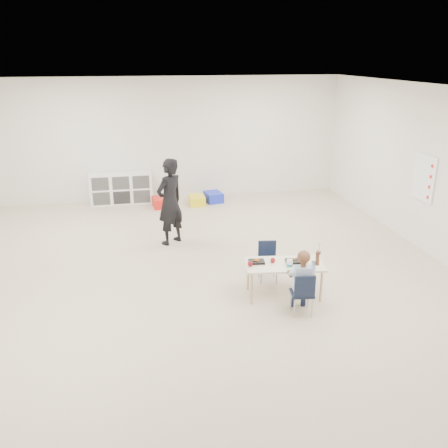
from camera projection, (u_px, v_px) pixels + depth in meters
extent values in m
plane|color=beige|center=(201.00, 279.00, 7.27)|extent=(9.00, 9.00, 0.00)
plane|color=white|center=(198.00, 90.00, 6.32)|extent=(9.00, 9.00, 0.00)
cube|color=white|center=(171.00, 139.00, 10.95)|extent=(8.00, 0.02, 2.80)
cube|color=white|center=(318.00, 406.00, 2.64)|extent=(8.00, 0.02, 2.80)
cube|color=white|center=(448.00, 178.00, 7.53)|extent=(0.02, 9.00, 2.80)
cube|color=beige|center=(284.00, 264.00, 6.61)|extent=(1.15, 0.68, 0.03)
cube|color=black|center=(294.00, 261.00, 6.64)|extent=(0.24, 0.19, 0.03)
cube|color=black|center=(257.00, 262.00, 6.62)|extent=(0.24, 0.19, 0.03)
cube|color=white|center=(290.00, 263.00, 6.49)|extent=(0.08, 0.08, 0.10)
ellipsoid|color=tan|center=(305.00, 263.00, 6.52)|extent=(0.09, 0.09, 0.07)
sphere|color=maroon|center=(273.00, 260.00, 6.62)|extent=(0.07, 0.07, 0.07)
sphere|color=maroon|center=(250.00, 264.00, 6.51)|extent=(0.07, 0.07, 0.07)
cube|color=white|center=(121.00, 188.00, 10.88)|extent=(1.40, 0.40, 0.70)
cube|color=white|center=(424.00, 178.00, 8.13)|extent=(0.02, 0.60, 0.80)
imported|color=black|center=(170.00, 202.00, 8.40)|extent=(0.68, 0.65, 1.56)
cube|color=red|center=(161.00, 202.00, 10.65)|extent=(0.39, 0.48, 0.22)
cube|color=yellow|center=(197.00, 200.00, 10.82)|extent=(0.34, 0.44, 0.21)
cube|color=#1C2DD4|center=(213.00, 197.00, 11.05)|extent=(0.43, 0.52, 0.22)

